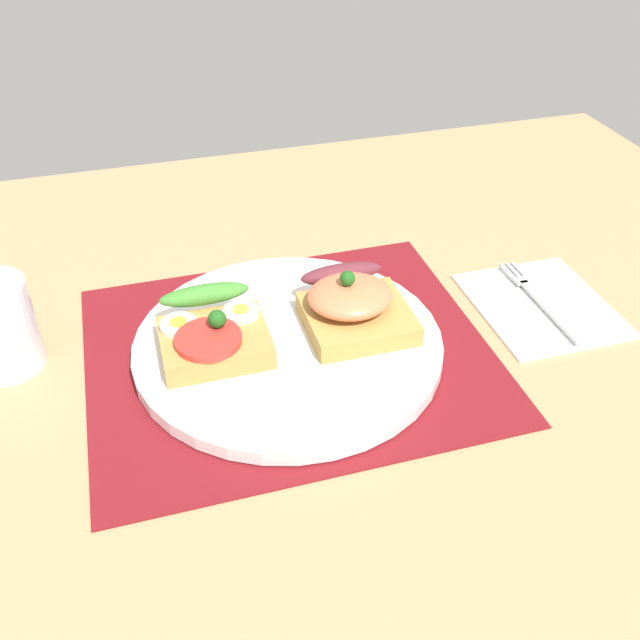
% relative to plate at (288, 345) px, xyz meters
% --- Properties ---
extents(ground_plane, '(1.20, 0.90, 0.03)m').
position_rel_plate_xyz_m(ground_plane, '(0.00, 0.00, -0.03)').
color(ground_plane, tan).
extents(placemat, '(0.36, 0.31, 0.00)m').
position_rel_plate_xyz_m(placemat, '(0.00, 0.00, -0.01)').
color(placemat, maroon).
rests_on(placemat, ground_plane).
extents(plate, '(0.28, 0.28, 0.01)m').
position_rel_plate_xyz_m(plate, '(0.00, 0.00, 0.00)').
color(plate, white).
rests_on(plate, placemat).
extents(sandwich_egg_tomato, '(0.09, 0.10, 0.04)m').
position_rel_plate_xyz_m(sandwich_egg_tomato, '(-0.07, 0.01, 0.02)').
color(sandwich_egg_tomato, '#AE8643').
rests_on(sandwich_egg_tomato, plate).
extents(sandwich_salmon, '(0.09, 0.10, 0.06)m').
position_rel_plate_xyz_m(sandwich_salmon, '(0.06, 0.01, 0.03)').
color(sandwich_salmon, '#B28B45').
rests_on(sandwich_salmon, plate).
extents(napkin, '(0.13, 0.15, 0.01)m').
position_rel_plate_xyz_m(napkin, '(0.26, 0.00, -0.01)').
color(napkin, white).
rests_on(napkin, ground_plane).
extents(fork, '(0.02, 0.14, 0.00)m').
position_rel_plate_xyz_m(fork, '(0.26, 0.01, -0.00)').
color(fork, '#B7B7BC').
rests_on(fork, napkin).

